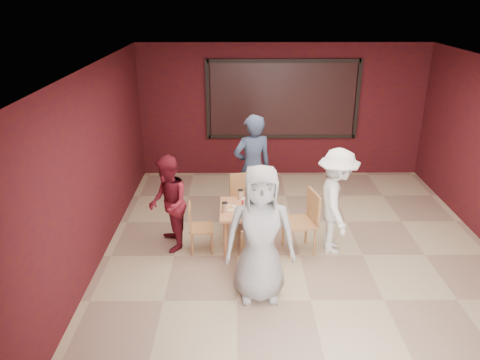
{
  "coord_description": "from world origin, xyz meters",
  "views": [
    {
      "loc": [
        -0.96,
        -6.18,
        3.75
      ],
      "look_at": [
        -0.91,
        0.24,
        1.15
      ],
      "focal_mm": 35.0,
      "sensor_mm": 36.0,
      "label": 1
    }
  ],
  "objects_px": {
    "diner_front": "(260,234)",
    "diner_left": "(168,204)",
    "chair_front": "(254,249)",
    "diner_back": "(252,168)",
    "chair_left": "(197,225)",
    "chair_right": "(305,218)",
    "diner_right": "(336,202)",
    "dining_table": "(249,213)",
    "chair_back": "(244,198)"
  },
  "relations": [
    {
      "from": "chair_left",
      "to": "chair_right",
      "type": "xyz_separation_m",
      "value": [
        1.64,
        0.0,
        0.11
      ]
    },
    {
      "from": "diner_front",
      "to": "diner_back",
      "type": "xyz_separation_m",
      "value": [
        -0.02,
        2.32,
        0.02
      ]
    },
    {
      "from": "dining_table",
      "to": "diner_left",
      "type": "xyz_separation_m",
      "value": [
        -1.22,
        0.03,
        0.14
      ]
    },
    {
      "from": "dining_table",
      "to": "chair_front",
      "type": "xyz_separation_m",
      "value": [
        0.06,
        -0.79,
        -0.17
      ]
    },
    {
      "from": "chair_left",
      "to": "diner_right",
      "type": "height_order",
      "value": "diner_right"
    },
    {
      "from": "diner_back",
      "to": "dining_table",
      "type": "bearing_deg",
      "value": 65.8
    },
    {
      "from": "chair_right",
      "to": "diner_left",
      "type": "height_order",
      "value": "diner_left"
    },
    {
      "from": "chair_front",
      "to": "diner_back",
      "type": "xyz_separation_m",
      "value": [
        0.03,
        1.88,
        0.5
      ]
    },
    {
      "from": "chair_front",
      "to": "diner_front",
      "type": "bearing_deg",
      "value": -83.34
    },
    {
      "from": "diner_right",
      "to": "chair_back",
      "type": "bearing_deg",
      "value": 62.19
    },
    {
      "from": "chair_back",
      "to": "diner_left",
      "type": "bearing_deg",
      "value": -149.04
    },
    {
      "from": "dining_table",
      "to": "diner_front",
      "type": "bearing_deg",
      "value": -84.75
    },
    {
      "from": "chair_left",
      "to": "dining_table",
      "type": "bearing_deg",
      "value": 5.07
    },
    {
      "from": "chair_front",
      "to": "diner_back",
      "type": "distance_m",
      "value": 1.94
    },
    {
      "from": "chair_left",
      "to": "diner_back",
      "type": "xyz_separation_m",
      "value": [
        0.88,
        1.15,
        0.5
      ]
    },
    {
      "from": "chair_right",
      "to": "diner_back",
      "type": "height_order",
      "value": "diner_back"
    },
    {
      "from": "dining_table",
      "to": "diner_right",
      "type": "xyz_separation_m",
      "value": [
        1.31,
        -0.06,
        0.21
      ]
    },
    {
      "from": "chair_left",
      "to": "chair_back",
      "type": "bearing_deg",
      "value": 47.58
    },
    {
      "from": "diner_left",
      "to": "diner_right",
      "type": "relative_size",
      "value": 0.91
    },
    {
      "from": "chair_front",
      "to": "chair_right",
      "type": "distance_m",
      "value": 1.08
    },
    {
      "from": "dining_table",
      "to": "chair_right",
      "type": "relative_size",
      "value": 0.91
    },
    {
      "from": "chair_right",
      "to": "chair_back",
      "type": "bearing_deg",
      "value": 138.52
    },
    {
      "from": "diner_front",
      "to": "diner_left",
      "type": "relative_size",
      "value": 1.22
    },
    {
      "from": "chair_right",
      "to": "diner_back",
      "type": "relative_size",
      "value": 0.52
    },
    {
      "from": "chair_right",
      "to": "chair_left",
      "type": "bearing_deg",
      "value": -179.89
    },
    {
      "from": "chair_front",
      "to": "chair_left",
      "type": "xyz_separation_m",
      "value": [
        -0.85,
        0.72,
        -0.0
      ]
    },
    {
      "from": "dining_table",
      "to": "diner_right",
      "type": "bearing_deg",
      "value": -2.7
    },
    {
      "from": "diner_right",
      "to": "diner_left",
      "type": "bearing_deg",
      "value": 90.34
    },
    {
      "from": "chair_right",
      "to": "dining_table",
      "type": "bearing_deg",
      "value": 175.55
    },
    {
      "from": "chair_back",
      "to": "chair_left",
      "type": "height_order",
      "value": "chair_back"
    },
    {
      "from": "diner_front",
      "to": "diner_back",
      "type": "relative_size",
      "value": 0.98
    },
    {
      "from": "chair_left",
      "to": "diner_back",
      "type": "bearing_deg",
      "value": 52.79
    },
    {
      "from": "chair_front",
      "to": "diner_left",
      "type": "relative_size",
      "value": 0.52
    },
    {
      "from": "dining_table",
      "to": "chair_back",
      "type": "relative_size",
      "value": 0.95
    },
    {
      "from": "chair_front",
      "to": "chair_left",
      "type": "bearing_deg",
      "value": 139.54
    },
    {
      "from": "chair_front",
      "to": "chair_right",
      "type": "height_order",
      "value": "chair_right"
    },
    {
      "from": "dining_table",
      "to": "diner_back",
      "type": "distance_m",
      "value": 1.14
    },
    {
      "from": "diner_front",
      "to": "diner_back",
      "type": "distance_m",
      "value": 2.32
    },
    {
      "from": "diner_front",
      "to": "chair_left",
      "type": "bearing_deg",
      "value": 125.74
    },
    {
      "from": "chair_back",
      "to": "chair_right",
      "type": "relative_size",
      "value": 0.95
    },
    {
      "from": "chair_left",
      "to": "diner_right",
      "type": "distance_m",
      "value": 2.13
    },
    {
      "from": "diner_right",
      "to": "diner_front",
      "type": "bearing_deg",
      "value": 136.82
    },
    {
      "from": "diner_left",
      "to": "diner_back",
      "type": "bearing_deg",
      "value": 114.02
    },
    {
      "from": "chair_left",
      "to": "diner_front",
      "type": "xyz_separation_m",
      "value": [
        0.9,
        -1.16,
        0.48
      ]
    },
    {
      "from": "diner_front",
      "to": "chair_right",
      "type": "bearing_deg",
      "value": 55.67
    },
    {
      "from": "chair_front",
      "to": "chair_left",
      "type": "relative_size",
      "value": 1.0
    },
    {
      "from": "dining_table",
      "to": "chair_back",
      "type": "bearing_deg",
      "value": 93.94
    },
    {
      "from": "dining_table",
      "to": "chair_front",
      "type": "height_order",
      "value": "dining_table"
    },
    {
      "from": "dining_table",
      "to": "diner_left",
      "type": "bearing_deg",
      "value": 178.49
    },
    {
      "from": "chair_front",
      "to": "diner_left",
      "type": "height_order",
      "value": "diner_left"
    }
  ]
}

